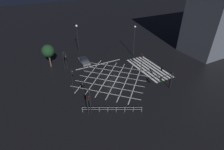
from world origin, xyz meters
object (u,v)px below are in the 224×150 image
at_px(traffic_light_sw_main, 165,72).
at_px(traffic_light_median_north, 72,75).
at_px(street_lamp_west, 77,32).
at_px(street_lamp_east, 134,36).
at_px(traffic_light_median_south, 142,58).
at_px(traffic_light_ne_cross, 63,57).
at_px(traffic_light_sw_cross, 165,79).
at_px(traffic_light_ne_main, 66,58).
at_px(waiting_car, 84,61).
at_px(traffic_light_nw_cross, 88,101).
at_px(traffic_light_nw_main, 87,92).
at_px(street_tree_near, 48,51).

height_order(traffic_light_sw_main, traffic_light_median_north, traffic_light_median_north).
bearing_deg(street_lamp_west, street_lamp_east, -124.90).
bearing_deg(traffic_light_median_south, traffic_light_ne_cross, -27.56).
height_order(traffic_light_sw_cross, traffic_light_ne_main, traffic_light_ne_main).
relative_size(traffic_light_median_south, waiting_car, 1.00).
bearing_deg(traffic_light_median_south, traffic_light_sw_main, 98.02).
xyz_separation_m(traffic_light_sw_cross, traffic_light_ne_main, (16.63, 14.12, 0.28)).
height_order(traffic_light_nw_cross, street_lamp_west, street_lamp_west).
relative_size(traffic_light_ne_cross, traffic_light_median_south, 1.08).
relative_size(traffic_light_sw_cross, street_lamp_west, 0.48).
relative_size(traffic_light_sw_main, waiting_car, 0.83).
bearing_deg(traffic_light_nw_cross, waiting_car, 72.76).
relative_size(traffic_light_nw_main, traffic_light_ne_main, 1.08).
relative_size(traffic_light_median_south, street_tree_near, 0.77).
bearing_deg(traffic_light_nw_cross, street_lamp_west, 75.30).
xyz_separation_m(traffic_light_sw_main, street_tree_near, (17.78, 19.03, 1.42)).
distance_m(traffic_light_nw_main, traffic_light_ne_main, 14.38).
distance_m(traffic_light_sw_main, traffic_light_ne_main, 21.58).
bearing_deg(traffic_light_nw_main, street_lamp_east, -52.90).
bearing_deg(traffic_light_nw_main, traffic_light_median_south, -67.47).
bearing_deg(traffic_light_median_south, traffic_light_nw_cross, 26.32).
xyz_separation_m(street_lamp_east, waiting_car, (1.91, 13.14, -4.79)).
height_order(traffic_light_nw_main, street_lamp_east, street_lamp_east).
distance_m(traffic_light_ne_cross, waiting_car, 5.74).
xyz_separation_m(traffic_light_ne_cross, traffic_light_sw_cross, (-16.72, -14.60, -0.50)).
distance_m(traffic_light_sw_main, waiting_car, 19.56).
distance_m(traffic_light_ne_cross, traffic_light_sw_main, 22.01).
height_order(traffic_light_nw_main, street_tree_near, street_tree_near).
relative_size(street_lamp_west, street_tree_near, 1.40).
height_order(traffic_light_median_north, waiting_car, traffic_light_median_north).
xyz_separation_m(traffic_light_sw_main, street_lamp_east, (13.84, -1.72, 2.80)).
xyz_separation_m(traffic_light_median_north, traffic_light_nw_cross, (-7.74, -0.19, -0.44)).
relative_size(traffic_light_sw_main, street_tree_near, 0.64).
relative_size(street_lamp_east, street_tree_near, 1.46).
relative_size(traffic_light_sw_main, traffic_light_median_south, 0.83).
bearing_deg(street_tree_near, street_lamp_east, -100.74).
bearing_deg(traffic_light_ne_cross, traffic_light_sw_cross, -48.86).
bearing_deg(street_lamp_west, traffic_light_nw_main, 165.31).
height_order(traffic_light_ne_cross, street_lamp_west, street_lamp_west).
height_order(traffic_light_sw_cross, traffic_light_median_north, traffic_light_median_north).
xyz_separation_m(traffic_light_nw_main, traffic_light_median_north, (6.33, 0.56, -0.24)).
distance_m(traffic_light_sw_cross, street_tree_near, 26.30).
bearing_deg(traffic_light_ne_main, traffic_light_median_south, 61.95).
relative_size(traffic_light_ne_main, street_lamp_east, 0.53).
distance_m(traffic_light_median_south, traffic_light_ne_main, 16.98).
bearing_deg(traffic_light_nw_main, traffic_light_nw_cross, 165.19).
bearing_deg(waiting_car, street_lamp_west, 172.08).
bearing_deg(waiting_car, traffic_light_sw_main, 35.94).
relative_size(street_lamp_west, waiting_car, 1.82).
height_order(traffic_light_sw_main, traffic_light_sw_cross, traffic_light_sw_cross).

